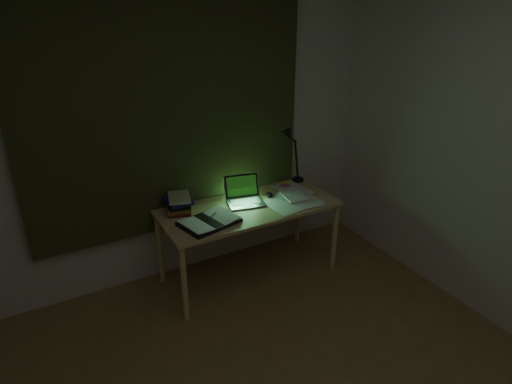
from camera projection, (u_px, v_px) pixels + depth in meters
wall_back at (168, 129)px, 3.47m from camera, size 3.50×0.00×2.50m
curtain at (168, 104)px, 3.35m from camera, size 2.20×0.06×2.00m
desk at (249, 242)px, 3.76m from camera, size 1.41×0.62×0.65m
laptop at (246, 192)px, 3.62m from camera, size 0.35×0.38×0.21m
open_textbook at (209, 221)px, 3.36m from camera, size 0.46×0.38×0.03m
book_stack at (178, 204)px, 3.51m from camera, size 0.20×0.23×0.14m
loose_papers at (287, 197)px, 3.76m from camera, size 0.49×0.50×0.02m
mouse at (269, 195)px, 3.78m from camera, size 0.07×0.10×0.03m
sticky_yellow at (286, 183)px, 4.02m from camera, size 0.09×0.09×0.02m
sticky_pink at (285, 186)px, 3.97m from camera, size 0.10×0.10×0.02m
desk_lamp at (299, 151)px, 3.98m from camera, size 0.41×0.34×0.56m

